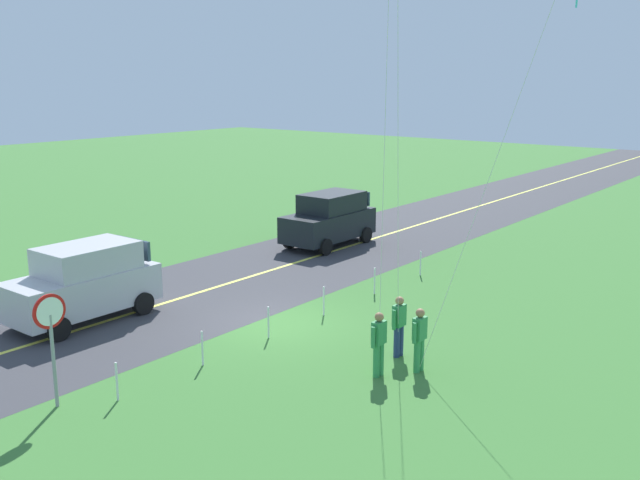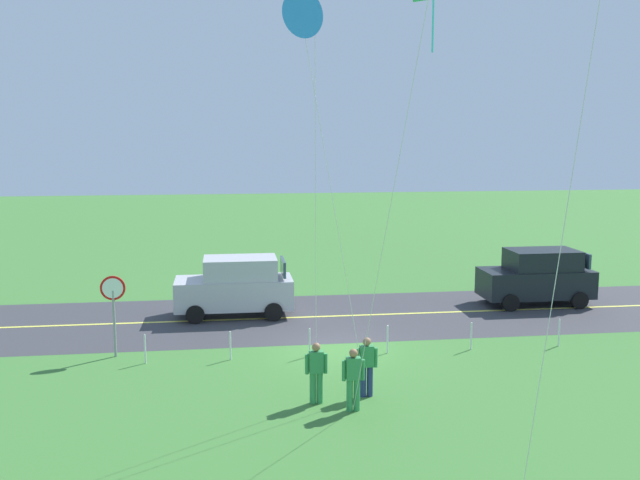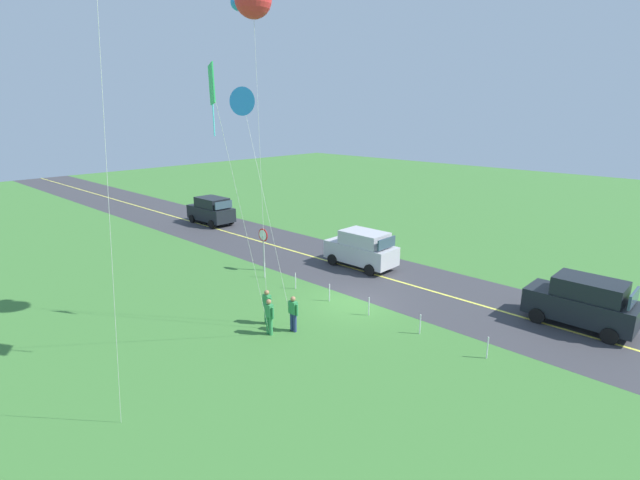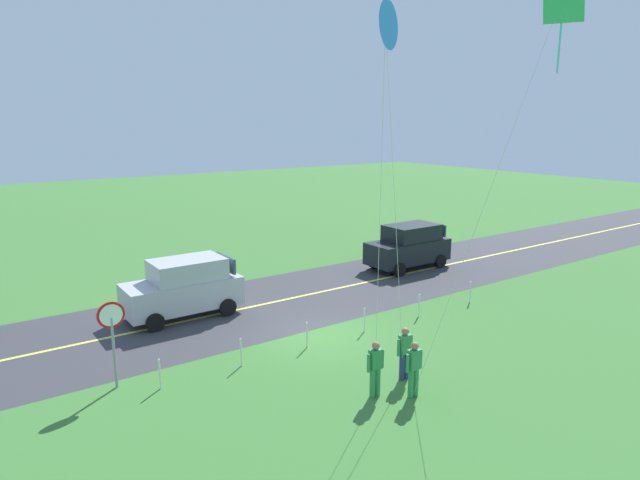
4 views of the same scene
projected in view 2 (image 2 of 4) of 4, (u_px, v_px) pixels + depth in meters
name	position (u px, v px, depth m)	size (l,w,h in m)	color
ground_plane	(338.00, 350.00, 22.54)	(120.00, 120.00, 0.10)	#3D7533
asphalt_road	(321.00, 317.00, 26.45)	(120.00, 7.00, 0.00)	#38383D
road_centre_stripe	(321.00, 317.00, 26.45)	(120.00, 0.16, 0.00)	#E5E04C
car_suv_foreground	(236.00, 286.00, 26.45)	(4.40, 2.12, 2.24)	#B7B7BC
car_parked_west_near	(537.00, 276.00, 28.24)	(4.40, 2.12, 2.24)	black
stop_sign	(113.00, 300.00, 21.44)	(0.76, 0.08, 2.56)	gray
person_adult_near	(367.00, 365.00, 18.29)	(0.58, 0.22, 1.60)	navy
person_adult_companion	(353.00, 377.00, 17.34)	(0.58, 0.22, 1.60)	#338C4C
person_child_watcher	(316.00, 371.00, 17.83)	(0.58, 0.22, 1.60)	#338C4C
kite_red_low	(301.00, 16.00, 15.95)	(2.33, 1.17, 10.10)	silver
fence_post_0	(559.00, 333.00, 22.72)	(0.05, 0.05, 0.90)	silver
fence_post_1	(471.00, 336.00, 22.33)	(0.05, 0.05, 0.90)	silver
fence_post_2	(388.00, 339.00, 21.97)	(0.05, 0.05, 0.90)	silver
fence_post_3	(310.00, 342.00, 21.65)	(0.05, 0.05, 0.90)	silver
fence_post_4	(230.00, 346.00, 21.33)	(0.05, 0.05, 0.90)	silver
fence_post_5	(145.00, 349.00, 21.00)	(0.05, 0.05, 0.90)	silver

